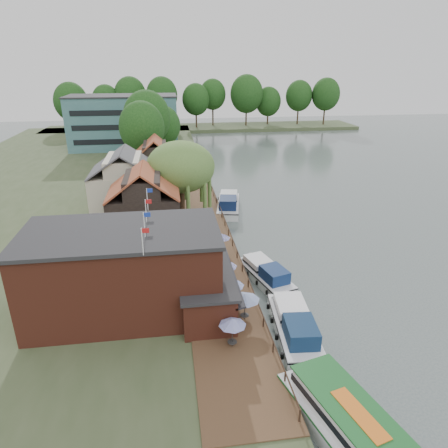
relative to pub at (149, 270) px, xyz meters
name	(u,v)px	position (x,y,z in m)	size (l,w,h in m)	color
ground	(306,299)	(14.00, 1.00, -4.65)	(260.00, 260.00, 0.00)	#485352
land_bank	(59,194)	(-16.00, 36.00, -4.15)	(50.00, 140.00, 1.00)	#384728
quay_deck	(209,248)	(6.00, 11.00, -3.60)	(6.00, 50.00, 0.10)	#47301E
quay_rail	(232,241)	(8.70, 11.50, -3.15)	(0.20, 49.00, 1.00)	black
pub	(149,270)	(0.00, 0.00, 0.00)	(20.00, 11.00, 7.30)	maroon
hotel_block	(124,122)	(-8.00, 71.00, 2.50)	(25.40, 12.40, 12.30)	#38666B
cottage_a	(144,204)	(-1.00, 15.00, 0.60)	(8.60, 7.60, 8.50)	black
cottage_b	(125,181)	(-4.00, 25.00, 0.60)	(9.60, 8.60, 8.50)	beige
cottage_c	(156,165)	(0.00, 34.00, 0.60)	(7.60, 7.60, 8.50)	black
willow	(181,182)	(3.50, 20.00, 1.56)	(8.60, 8.60, 10.43)	#476B2D
umbrella_0	(232,332)	(5.92, -5.93, -2.36)	(2.00, 2.00, 2.38)	navy
umbrella_1	(245,307)	(7.43, -2.82, -2.36)	(2.37, 2.37, 2.38)	navy
umbrella_2	(232,292)	(6.72, -0.57, -2.36)	(2.14, 2.14, 2.38)	navy
umbrella_3	(226,273)	(6.74, 2.85, -2.36)	(2.05, 2.05, 2.38)	navy
umbrella_4	(211,254)	(5.75, 6.83, -2.36)	(2.39, 2.39, 2.38)	#1B1D96
umbrella_5	(221,244)	(7.13, 9.24, -2.36)	(2.02, 2.02, 2.38)	navy
cruiser_0	(295,322)	(11.24, -4.00, -3.42)	(3.28, 10.14, 2.47)	white
cruiser_1	(265,271)	(10.98, 4.74, -3.56)	(2.94, 9.12, 2.18)	silver
cruiser_2	(228,202)	(10.45, 25.60, -3.35)	(3.43, 10.60, 2.60)	silver
tour_boat	(364,442)	(11.65, -15.02, -3.25)	(3.62, 12.80, 2.79)	silver
swan	(332,374)	(12.51, -8.75, -4.43)	(0.44, 0.44, 0.44)	white
bank_tree_0	(143,139)	(-2.29, 43.32, 3.00)	(7.95, 7.95, 13.30)	#143811
bank_tree_1	(148,129)	(-1.62, 50.22, 3.70)	(8.96, 8.96, 14.70)	#143811
bank_tree_2	(164,131)	(1.34, 60.82, 1.74)	(7.45, 7.45, 10.77)	#143811
bank_tree_3	(156,119)	(-0.64, 79.15, 1.89)	(7.25, 7.25, 11.08)	#143811
bank_tree_4	(149,115)	(-2.66, 86.48, 2.22)	(7.57, 7.57, 11.74)	#143811
bank_tree_5	(156,112)	(-0.76, 96.39, 1.82)	(7.38, 7.38, 10.95)	#143811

